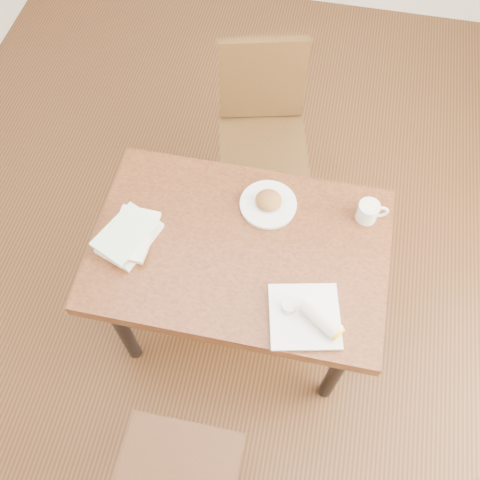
% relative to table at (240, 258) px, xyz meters
% --- Properties ---
extents(ground, '(4.00, 5.00, 0.01)m').
position_rel_table_xyz_m(ground, '(0.00, 0.00, -0.66)').
color(ground, '#472814').
rests_on(ground, ground).
extents(room_walls, '(4.02, 5.02, 2.80)m').
position_rel_table_xyz_m(room_walls, '(0.00, 0.00, 0.97)').
color(room_walls, white).
rests_on(room_walls, ground).
extents(table, '(1.12, 0.74, 0.75)m').
position_rel_table_xyz_m(table, '(0.00, 0.00, 0.00)').
color(table, brown).
rests_on(table, ground).
extents(chair_far, '(0.51, 0.51, 0.95)m').
position_rel_table_xyz_m(chair_far, '(-0.05, 0.79, -0.11)').
color(chair_far, '#422E13').
rests_on(chair_far, ground).
extents(plate_scone, '(0.22, 0.22, 0.07)m').
position_rel_table_xyz_m(plate_scone, '(0.07, 0.20, 0.11)').
color(plate_scone, white).
rests_on(plate_scone, table).
extents(coffee_mug, '(0.12, 0.08, 0.08)m').
position_rel_table_xyz_m(coffee_mug, '(0.46, 0.23, 0.14)').
color(coffee_mug, white).
rests_on(coffee_mug, table).
extents(plate_burrito, '(0.29, 0.29, 0.08)m').
position_rel_table_xyz_m(plate_burrito, '(0.29, -0.24, 0.12)').
color(plate_burrito, white).
rests_on(plate_burrito, table).
extents(book_stack, '(0.23, 0.27, 0.06)m').
position_rel_table_xyz_m(book_stack, '(-0.41, -0.05, 0.12)').
color(book_stack, white).
rests_on(book_stack, table).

